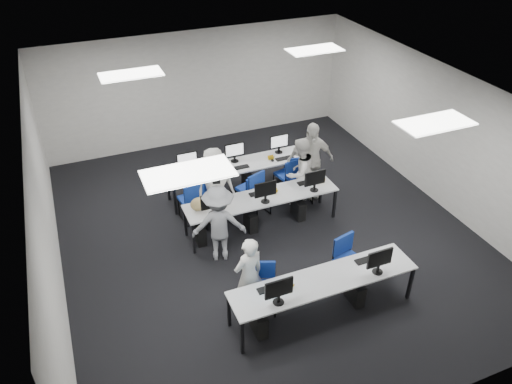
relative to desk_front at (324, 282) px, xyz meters
name	(u,v)px	position (x,y,z in m)	size (l,w,h in m)	color
room	(266,169)	(0.00, 2.40, 0.82)	(9.00, 9.02, 3.00)	black
ceiling_panels	(267,96)	(0.00, 2.40, 2.30)	(5.20, 4.60, 0.02)	white
desk_front	(324,282)	(0.00, 0.00, 0.00)	(3.20, 0.70, 0.73)	silver
desk_mid	(262,199)	(0.00, 2.60, 0.00)	(3.20, 0.70, 0.73)	silver
desk_back	(238,167)	(0.00, 4.00, 0.00)	(3.20, 0.70, 0.73)	silver
equipment_front	(313,300)	(-0.19, -0.02, -0.32)	(2.51, 0.41, 1.19)	#0C62A5
equipment_mid	(253,214)	(-0.19, 2.58, -0.32)	(2.91, 0.41, 1.19)	white
equipment_back	(245,177)	(0.19, 4.02, -0.32)	(2.91, 0.41, 1.19)	white
chair_0	(263,295)	(-0.88, 0.46, -0.41)	(0.56, 0.59, 0.87)	navy
chair_1	(348,269)	(0.78, 0.45, -0.38)	(0.57, 0.60, 0.95)	navy
chair_2	(207,211)	(-1.00, 3.18, -0.40)	(0.57, 0.60, 0.89)	navy
chair_3	(258,203)	(0.12, 3.08, -0.42)	(0.49, 0.51, 0.81)	navy
chair_4	(300,188)	(1.19, 3.19, -0.37)	(0.54, 0.58, 0.97)	navy
chair_5	(192,207)	(-1.26, 3.41, -0.38)	(0.52, 0.56, 0.95)	navy
chair_6	(250,196)	(0.03, 3.32, -0.38)	(0.62, 0.64, 0.95)	navy
chair_7	(287,182)	(1.04, 3.55, -0.38)	(0.56, 0.59, 0.95)	navy
handbag	(199,204)	(-1.30, 2.65, 0.19)	(0.34, 0.22, 0.28)	#A28F53
student_0	(249,275)	(-1.11, 0.54, 0.06)	(0.54, 0.36, 1.49)	white
student_1	(299,172)	(1.10, 3.10, 0.11)	(0.77, 0.60, 1.58)	white
student_2	(215,185)	(-0.78, 3.25, 0.15)	(0.81, 0.53, 1.66)	white
student_3	(310,161)	(1.44, 3.28, 0.23)	(1.06, 0.44, 1.81)	white
photographer	(219,224)	(-1.12, 2.00, 0.11)	(1.02, 0.59, 1.58)	gray
dslr_camera	(216,180)	(-1.08, 2.17, 0.95)	(0.14, 0.18, 0.10)	black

